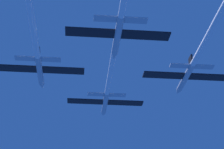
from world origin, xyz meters
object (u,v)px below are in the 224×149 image
at_px(jet_left_wing, 35,39).
at_px(jet_slot, 124,1).
at_px(jet_lead, 108,85).
at_px(jet_right_wing, 198,54).

bearing_deg(jet_left_wing, jet_slot, -40.41).
bearing_deg(jet_slot, jet_left_wing, 139.59).
bearing_deg(jet_slot, jet_lead, 90.03).
xyz_separation_m(jet_lead, jet_slot, (0.02, -32.64, -0.53)).
bearing_deg(jet_right_wing, jet_left_wing, -176.82).
bearing_deg(jet_lead, jet_left_wing, -130.74).
distance_m(jet_left_wing, jet_right_wing, 33.91).
bearing_deg(jet_right_wing, jet_lead, 136.16).
height_order(jet_left_wing, jet_right_wing, jet_left_wing).
xyz_separation_m(jet_right_wing, jet_slot, (-17.63, -15.70, -0.11)).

